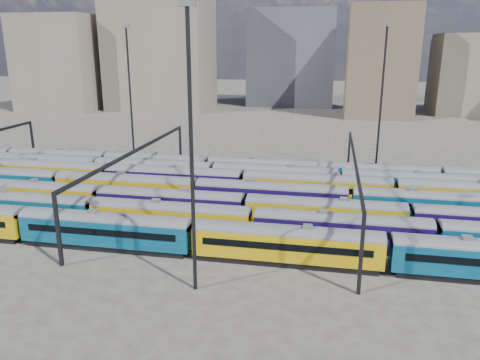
% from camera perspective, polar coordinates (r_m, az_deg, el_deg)
% --- Properties ---
extents(ground, '(500.00, 500.00, 0.00)m').
position_cam_1_polar(ground, '(64.15, 4.41, -4.03)').
color(ground, '#413C37').
rests_on(ground, ground).
extents(rake_0, '(120.74, 2.95, 4.95)m').
position_cam_1_polar(rake_0, '(49.31, 17.60, -7.92)').
color(rake_0, black).
rests_on(rake_0, ground).
extents(rake_1, '(139.27, 2.91, 4.89)m').
position_cam_1_polar(rake_1, '(53.57, 12.24, -5.59)').
color(rake_1, black).
rests_on(rake_1, ground).
extents(rake_2, '(118.47, 2.89, 4.86)m').
position_cam_1_polar(rake_2, '(59.09, 0.62, -3.15)').
color(rake_2, black).
rests_on(rake_2, ground).
extents(rake_3, '(125.19, 3.05, 5.14)m').
position_cam_1_polar(rake_3, '(65.41, -5.36, -1.16)').
color(rake_3, black).
rests_on(rake_3, ground).
extents(rake_4, '(128.15, 3.12, 5.27)m').
position_cam_1_polar(rake_4, '(68.77, 0.34, -0.16)').
color(rake_4, black).
rests_on(rake_4, ground).
extents(rake_5, '(118.83, 2.90, 4.87)m').
position_cam_1_polar(rake_5, '(72.56, 12.07, 0.18)').
color(rake_5, black).
rests_on(rake_5, ground).
extents(rake_6, '(130.58, 2.73, 4.58)m').
position_cam_1_polar(rake_6, '(78.16, 2.72, 1.55)').
color(rake_6, black).
rests_on(rake_6, ground).
extents(gantry_1, '(0.35, 40.35, 8.03)m').
position_cam_1_polar(gantry_1, '(67.29, -12.64, 2.62)').
color(gantry_1, black).
rests_on(gantry_1, ground).
extents(gantry_2, '(0.35, 40.35, 8.03)m').
position_cam_1_polar(gantry_2, '(61.87, 13.78, 1.37)').
color(gantry_2, black).
rests_on(gantry_2, ground).
extents(mast_1, '(1.40, 0.50, 25.60)m').
position_cam_1_polar(mast_1, '(90.06, -13.27, 10.56)').
color(mast_1, black).
rests_on(mast_1, ground).
extents(mast_2, '(1.40, 0.50, 25.60)m').
position_cam_1_polar(mast_2, '(40.44, -5.97, 4.50)').
color(mast_2, black).
rests_on(mast_2, ground).
extents(mast_3, '(1.40, 0.50, 25.60)m').
position_cam_1_polar(mast_3, '(84.67, 16.89, 9.97)').
color(mast_3, black).
rests_on(mast_3, ground).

